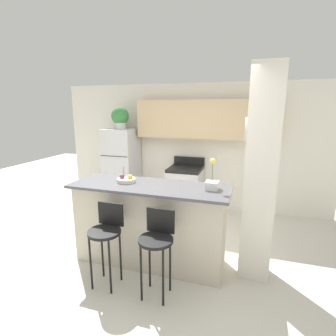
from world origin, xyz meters
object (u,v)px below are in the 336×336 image
bar_stool_left (106,232)px  fruit_bowl (126,180)px  bar_stool_right (157,240)px  orchid_vase (212,182)px  refrigerator (122,167)px  potted_plant_on_fridge (120,117)px  stove_range (185,189)px

bar_stool_left → fruit_bowl: size_ratio=3.93×
bar_stool_right → orchid_vase: (0.48, 0.64, 0.52)m
bar_stool_right → orchid_vase: orchid_vase is taller
refrigerator → orchid_vase: refrigerator is taller
fruit_bowl → potted_plant_on_fridge: bearing=119.2°
potted_plant_on_fridge → fruit_bowl: bearing=-60.8°
potted_plant_on_fridge → fruit_bowl: (1.04, -1.86, -0.76)m
orchid_vase → potted_plant_on_fridge: bearing=139.9°
stove_range → fruit_bowl: bearing=-100.9°
stove_range → bar_stool_right: size_ratio=1.10×
bar_stool_right → fruit_bowl: size_ratio=3.93×
bar_stool_left → potted_plant_on_fridge: 2.97m
orchid_vase → fruit_bowl: size_ratio=1.56×
bar_stool_right → fruit_bowl: bearing=136.6°
refrigerator → potted_plant_on_fridge: (-0.00, 0.00, 1.06)m
refrigerator → potted_plant_on_fridge: bearing=115.8°
bar_stool_right → orchid_vase: 0.96m
stove_range → orchid_vase: (0.79, -1.86, 0.72)m
fruit_bowl → bar_stool_right: bearing=-43.4°
refrigerator → potted_plant_on_fridge: potted_plant_on_fridge is taller
bar_stool_left → fruit_bowl: bearing=93.6°
refrigerator → fruit_bowl: size_ratio=6.62×
stove_range → bar_stool_left: bearing=-97.3°
refrigerator → fruit_bowl: (1.04, -1.86, 0.30)m
stove_range → potted_plant_on_fridge: potted_plant_on_fridge is taller
fruit_bowl → orchid_vase: bearing=0.7°
bar_stool_left → potted_plant_on_fridge: bearing=113.4°
orchid_vase → fruit_bowl: 1.15m
stove_range → fruit_bowl: (-0.36, -1.87, 0.66)m
potted_plant_on_fridge → bar_stool_left: bearing=-66.6°
bar_stool_left → fruit_bowl: 0.78m
potted_plant_on_fridge → stove_range: bearing=0.6°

